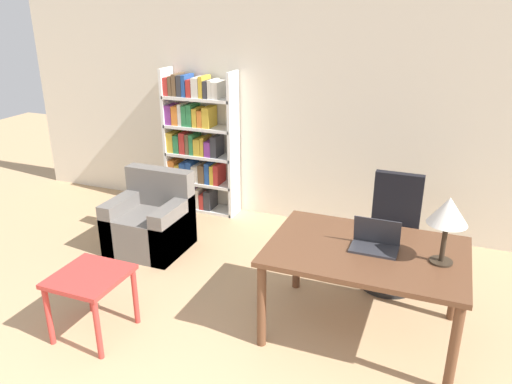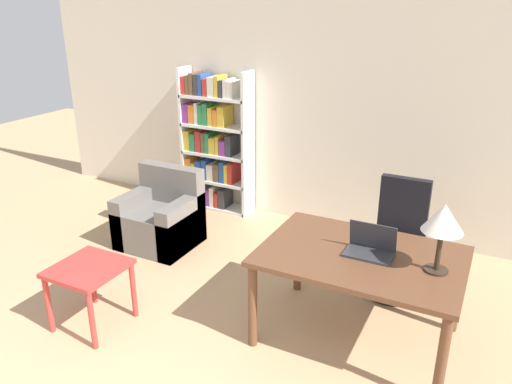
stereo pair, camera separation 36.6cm
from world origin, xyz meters
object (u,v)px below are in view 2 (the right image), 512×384
Objects in this scene: table_lamp at (443,220)px; bookshelf at (212,143)px; laptop at (370,248)px; office_chair at (397,243)px; armchair at (161,219)px; desk at (361,265)px; side_table_blue at (89,276)px.

bookshelf reaches higher than table_lamp.
table_lamp is (0.48, -0.04, 0.33)m from laptop.
armchair is at bearing -174.44° from office_chair.
desk is 4.21× the size of laptop.
office_chair is (0.05, 0.83, -0.33)m from laptop.
laptop is at bearing 31.07° from desk.
office_chair is 2.65m from side_table_blue.
laptop is 2.52m from armchair.
bookshelf reaches higher than side_table_blue.
bookshelf is (-2.38, 1.77, 0.19)m from desk.
armchair is 1.27m from bookshelf.
desk is 1.42× the size of office_chair.
table_lamp is at bearing -0.74° from desk.
bookshelf is at bearing 91.73° from armchair.
desk is 1.79× the size of armchair.
desk is 2.45m from armchair.
side_table_blue is (-1.95, -0.80, -0.21)m from desk.
side_table_blue is (-2.48, -0.79, -0.68)m from table_lamp.
desk is 2.95× the size of table_lamp.
office_chair is at bearing 86.41° from laptop.
table_lamp is at bearing -64.12° from office_chair.
office_chair is at bearing 38.93° from side_table_blue.
desk is at bearing 22.20° from side_table_blue.
office_chair is at bearing -20.00° from bookshelf.
side_table_blue is 1.49m from armchair.
laptop is 0.70× the size of table_lamp.
laptop is at bearing -93.59° from office_chair.
armchair reaches higher than desk.
laptop is 2.99m from bookshelf.
laptop is 0.58m from table_lamp.
bookshelf is (-2.90, 1.78, -0.28)m from table_lamp.
bookshelf reaches higher than office_chair.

